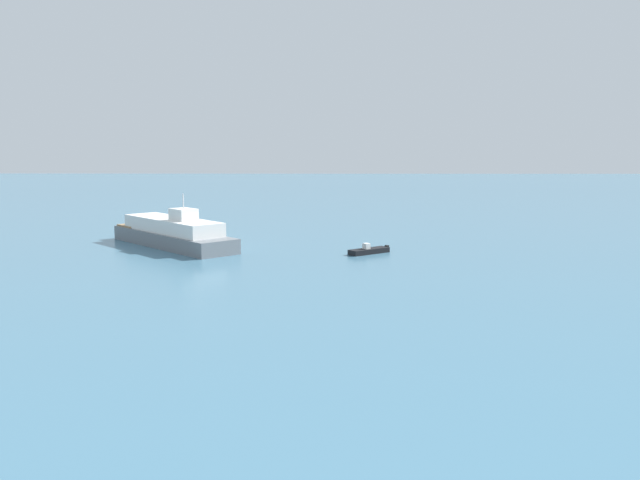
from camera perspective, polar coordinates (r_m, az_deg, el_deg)
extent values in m
cube|color=slate|center=(66.55, -12.26, 0.08)|extent=(14.28, 14.98, 1.37)
cube|color=white|center=(66.38, -12.30, 1.22)|extent=(11.35, 11.88, 1.30)
cube|color=white|center=(64.46, -11.41, 2.12)|extent=(2.98, 3.02, 1.10)
cube|color=#937551|center=(72.25, -14.91, 1.24)|extent=(4.74, 4.70, 0.16)
cylinder|color=silver|center=(64.34, -11.44, 3.23)|extent=(0.10, 0.10, 1.40)
cube|color=black|center=(60.92, 4.14, -0.93)|extent=(3.89, 3.34, 0.46)
cube|color=white|center=(60.65, 3.93, -0.51)|extent=(0.74, 0.75, 0.50)
cube|color=black|center=(62.33, 5.65, -0.69)|extent=(0.42, 0.42, 0.56)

